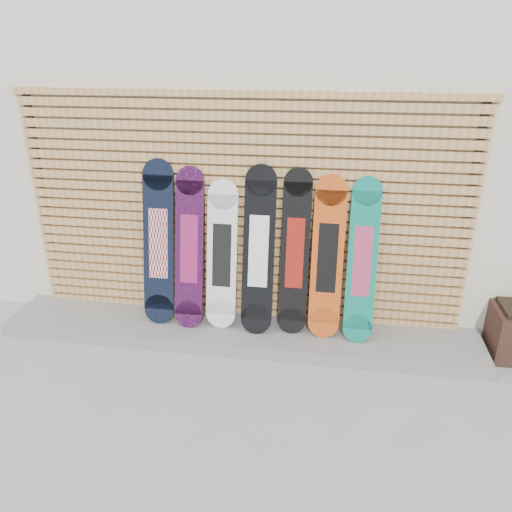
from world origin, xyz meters
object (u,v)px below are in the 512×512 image
object	(u,v)px
snowboard_4	(295,253)
snowboard_6	(362,261)
snowboard_5	(327,258)
snowboard_2	(222,255)
snowboard_0	(159,244)
snowboard_1	(189,249)
snowboard_3	(259,251)

from	to	relation	value
snowboard_4	snowboard_6	distance (m)	0.61
snowboard_4	snowboard_6	bearing A→B (deg)	-2.96
snowboard_5	snowboard_6	xyz separation A→B (m)	(0.31, -0.02, -0.00)
snowboard_2	snowboard_5	world-z (taller)	snowboard_5
snowboard_0	snowboard_6	bearing A→B (deg)	-0.62
snowboard_1	snowboard_6	world-z (taller)	snowboard_1
snowboard_1	snowboard_5	bearing A→B (deg)	0.54
snowboard_2	snowboard_5	bearing A→B (deg)	-0.65
snowboard_1	snowboard_2	bearing A→B (deg)	4.36
snowboard_0	snowboard_4	bearing A→B (deg)	0.47
snowboard_0	snowboard_1	distance (m)	0.31
snowboard_3	snowboard_4	xyz separation A→B (m)	(0.33, 0.03, -0.01)
snowboard_0	snowboard_2	world-z (taller)	snowboard_0
snowboard_3	snowboard_4	distance (m)	0.34
snowboard_1	snowboard_2	distance (m)	0.31
snowboard_3	snowboard_5	size ratio (longest dim) A/B	1.04
snowboard_0	snowboard_3	size ratio (longest dim) A/B	1.01
snowboard_0	snowboard_6	distance (m)	1.91
snowboard_1	snowboard_4	distance (m)	1.00
snowboard_1	snowboard_2	xyz separation A→B (m)	(0.31, 0.02, -0.06)
snowboard_2	snowboard_3	world-z (taller)	snowboard_3
snowboard_4	snowboard_6	world-z (taller)	snowboard_4
snowboard_2	snowboard_3	size ratio (longest dim) A/B	0.90
snowboard_4	snowboard_6	size ratio (longest dim) A/B	1.04
snowboard_2	snowboard_6	xyz separation A→B (m)	(1.30, -0.03, 0.04)
snowboard_3	snowboard_5	bearing A→B (deg)	1.49
snowboard_1	snowboard_5	world-z (taller)	snowboard_1
snowboard_2	snowboard_3	distance (m)	0.36
snowboard_1	snowboard_5	xyz separation A→B (m)	(1.29, 0.01, -0.01)
snowboard_4	snowboard_5	size ratio (longest dim) A/B	1.03
snowboard_5	snowboard_6	bearing A→B (deg)	-3.16
snowboard_4	snowboard_5	xyz separation A→B (m)	(0.30, -0.01, -0.02)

